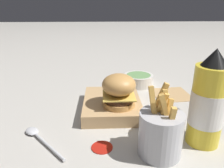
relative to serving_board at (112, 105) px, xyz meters
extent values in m
plane|color=#B7B2A8|center=(0.01, -0.07, -0.02)|extent=(6.00, 6.00, 0.00)
cube|color=tan|center=(0.00, 0.00, 0.00)|extent=(0.21, 0.17, 0.04)
cylinder|color=tan|center=(0.04, 0.02, 0.03)|extent=(0.09, 0.09, 0.02)
cylinder|color=#422819|center=(0.04, 0.02, 0.04)|extent=(0.09, 0.09, 0.01)
cube|color=#EAC656|center=(0.04, 0.02, 0.05)|extent=(0.09, 0.09, 0.00)
ellipsoid|color=tan|center=(0.04, 0.02, 0.08)|extent=(0.09, 0.09, 0.06)
cylinder|color=yellow|center=(0.17, 0.21, 0.08)|extent=(0.08, 0.08, 0.19)
cylinder|color=white|center=(0.17, 0.21, 0.07)|extent=(0.08, 0.08, 0.08)
cone|color=black|center=(0.17, 0.21, 0.19)|extent=(0.06, 0.06, 0.04)
cylinder|color=#B7B7BC|center=(0.21, 0.10, 0.03)|extent=(0.09, 0.09, 0.10)
cube|color=gold|center=(0.23, 0.11, 0.07)|extent=(0.02, 0.02, 0.07)
cube|color=gold|center=(0.21, 0.10, 0.08)|extent=(0.01, 0.03, 0.09)
cube|color=gold|center=(0.20, 0.08, 0.09)|extent=(0.03, 0.02, 0.10)
cube|color=gold|center=(0.20, 0.09, 0.08)|extent=(0.03, 0.04, 0.09)
cube|color=gold|center=(0.21, 0.10, 0.09)|extent=(0.03, 0.01, 0.09)
cube|color=gold|center=(0.18, 0.09, 0.09)|extent=(0.01, 0.04, 0.10)
cube|color=gold|center=(0.19, 0.10, 0.07)|extent=(0.02, 0.02, 0.07)
cube|color=gold|center=(0.20, 0.11, 0.08)|extent=(0.02, 0.02, 0.07)
cylinder|color=silver|center=(-0.21, 0.11, 0.00)|extent=(0.12, 0.12, 0.04)
cylinder|color=#669356|center=(-0.21, 0.11, 0.02)|extent=(0.09, 0.09, 0.01)
cylinder|color=silver|center=(0.18, -0.15, -0.01)|extent=(0.10, 0.09, 0.01)
ellipsoid|color=silver|center=(0.12, -0.21, -0.01)|extent=(0.05, 0.05, 0.01)
cylinder|color=#B21E14|center=(0.19, -0.03, -0.02)|extent=(0.05, 0.05, 0.00)
cube|color=tan|center=(-0.11, 0.22, -0.02)|extent=(0.14, 0.14, 0.00)
camera|label=1|loc=(0.60, -0.03, 0.30)|focal=35.00mm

